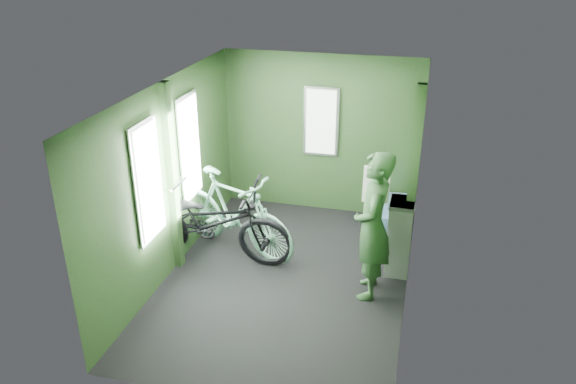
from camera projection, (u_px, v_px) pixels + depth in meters
The scene contains 6 objects.
room at pixel (283, 166), 6.13m from camera, with size 4.00×4.02×2.31m.
bicycle_black at pixel (214, 259), 7.09m from camera, with size 0.73×2.08×1.09m, color black.
bicycle_mint at pixel (236, 250), 7.30m from camera, with size 0.52×1.85×1.11m, color #7EC4A6.
passenger at pixel (373, 226), 6.09m from camera, with size 0.44×0.70×1.71m.
waste_box at pixel (399, 237), 6.67m from camera, with size 0.28×0.39×0.94m, color gray.
bench_seat at pixel (394, 216), 7.59m from camera, with size 0.52×0.88×0.91m.
Camera 1 is at (1.42, -5.46, 3.73)m, focal length 35.00 mm.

